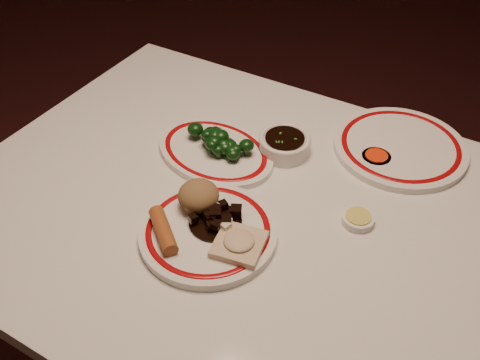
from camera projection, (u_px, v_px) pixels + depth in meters
name	position (u px, v px, depth m)	size (l,w,h in m)	color
dining_table	(249.00, 237.00, 1.14)	(1.20, 0.90, 0.75)	silver
main_plate	(208.00, 232.00, 1.01)	(0.32, 0.32, 0.02)	white
rice_mound	(199.00, 196.00, 1.03)	(0.08, 0.08, 0.06)	olive
spring_roll	(163.00, 230.00, 0.98)	(0.03, 0.03, 0.11)	#A15727
fried_wonton	(239.00, 243.00, 0.97)	(0.10, 0.10, 0.02)	beige
stirfry_heap	(216.00, 217.00, 1.01)	(0.10, 0.10, 0.03)	black
broccoli_plate	(215.00, 152.00, 1.19)	(0.31, 0.28, 0.02)	white
broccoli_pile	(218.00, 141.00, 1.17)	(0.16, 0.08, 0.05)	#23471C
soy_bowl	(284.00, 145.00, 1.19)	(0.11, 0.11, 0.04)	white
sweet_sour_dish	(376.00, 158.00, 1.18)	(0.06, 0.06, 0.02)	white
mustard_dish	(358.00, 219.00, 1.04)	(0.06, 0.06, 0.02)	white
far_plate	(400.00, 147.00, 1.21)	(0.30, 0.30, 0.02)	white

